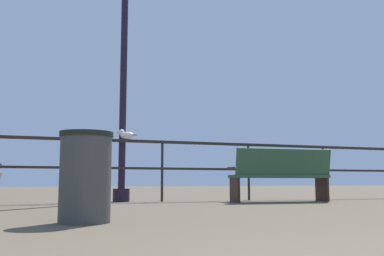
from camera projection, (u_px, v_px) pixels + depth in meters
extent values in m
cube|color=black|center=(114.00, 140.00, 7.29)|extent=(21.65, 0.05, 0.05)
cube|color=black|center=(114.00, 168.00, 7.24)|extent=(21.65, 0.04, 0.04)
cylinder|color=black|center=(61.00, 171.00, 6.95)|extent=(0.04, 0.04, 1.02)
cylinder|color=black|center=(162.00, 172.00, 7.52)|extent=(0.04, 0.04, 1.02)
cylinder|color=black|center=(249.00, 172.00, 8.09)|extent=(0.04, 0.04, 1.02)
cylinder|color=black|center=(324.00, 173.00, 8.66)|extent=(0.04, 0.04, 1.02)
cube|color=#2F5337|center=(279.00, 176.00, 7.45)|extent=(1.73, 0.57, 0.05)
cube|color=#2F5337|center=(284.00, 163.00, 7.29)|extent=(1.71, 0.28, 0.46)
cube|color=#321F16|center=(322.00, 189.00, 7.63)|extent=(0.07, 0.39, 0.42)
cube|color=#321F16|center=(316.00, 169.00, 7.83)|extent=(0.06, 0.30, 0.04)
cube|color=#321F16|center=(235.00, 189.00, 7.21)|extent=(0.07, 0.39, 0.42)
cube|color=#321F16|center=(231.00, 168.00, 7.41)|extent=(0.06, 0.30, 0.04)
cylinder|color=black|center=(121.00, 195.00, 7.38)|extent=(0.28, 0.28, 0.22)
cylinder|color=black|center=(123.00, 85.00, 7.61)|extent=(0.12, 0.12, 3.58)
ellipsoid|color=white|center=(127.00, 136.00, 7.38)|extent=(0.27, 0.24, 0.13)
ellipsoid|color=gray|center=(127.00, 134.00, 7.38)|extent=(0.23, 0.20, 0.05)
sphere|color=white|center=(121.00, 132.00, 7.41)|extent=(0.11, 0.11, 0.11)
cone|color=gold|center=(117.00, 132.00, 7.42)|extent=(0.06, 0.06, 0.04)
cube|color=gray|center=(134.00, 135.00, 7.35)|extent=(0.10, 0.09, 0.02)
cylinder|color=#3A3D3A|center=(85.00, 179.00, 3.64)|extent=(0.42, 0.42, 0.71)
cylinder|color=black|center=(87.00, 134.00, 3.69)|extent=(0.45, 0.45, 0.04)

